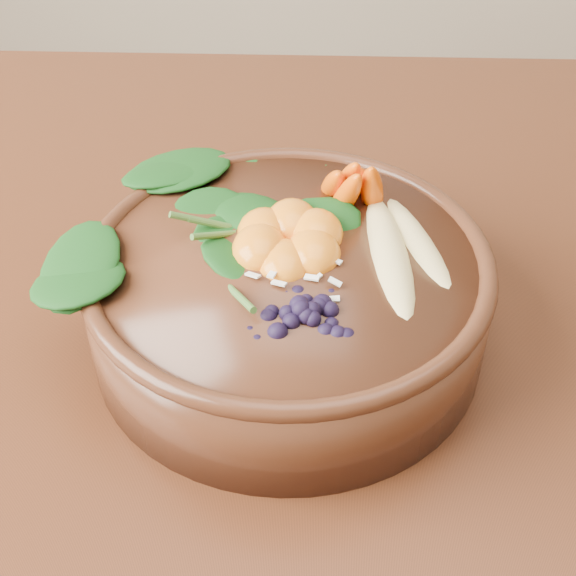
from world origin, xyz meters
The scene contains 7 objects.
stoneware_bowl centered at (-0.30, 0.00, 0.78)m, with size 0.26×0.26×0.07m, color #4B2818.
kale_heap centered at (-0.35, 0.05, 0.84)m, with size 0.17×0.15×0.04m, color #0E410F, non-canonical shape.
carrot_cluster centered at (-0.27, 0.08, 0.86)m, with size 0.05×0.05×0.07m, color #F45A03, non-canonical shape.
banana_halves centered at (-0.23, 0.02, 0.83)m, with size 0.07×0.15×0.03m.
mandarin_cluster centered at (-0.30, 0.02, 0.83)m, with size 0.08×0.08×0.03m, color orange, non-canonical shape.
blueberry_pile centered at (-0.29, -0.05, 0.84)m, with size 0.12×0.09×0.04m, color black, non-canonical shape.
coconut_flakes centered at (-0.30, -0.02, 0.82)m, with size 0.08×0.06×0.01m, color white, non-canonical shape.
Camera 1 is at (-0.29, -0.39, 1.13)m, focal length 50.00 mm.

